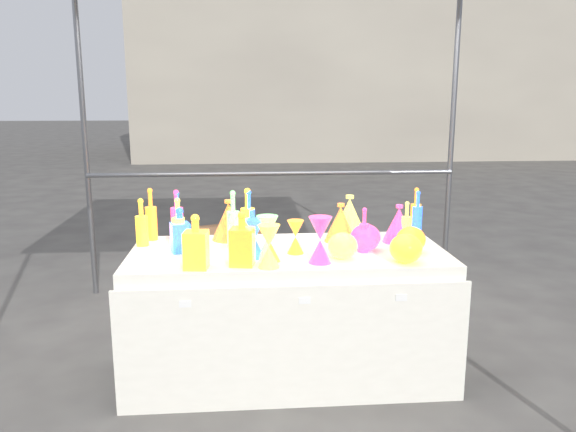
{
  "coord_description": "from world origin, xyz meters",
  "views": [
    {
      "loc": [
        -0.25,
        -3.11,
        1.6
      ],
      "look_at": [
        0.0,
        0.0,
        0.95
      ],
      "focal_mm": 35.0,
      "sensor_mm": 36.0,
      "label": 1
    }
  ],
  "objects": [
    {
      "name": "bottle_4",
      "position": [
        -0.62,
        0.02,
        0.91
      ],
      "size": [
        0.08,
        0.08,
        0.31
      ],
      "primitive_type": null,
      "rotation": [
        0.0,
        0.0,
        0.08
      ],
      "color": "#116670",
      "rests_on": "display_table"
    },
    {
      "name": "hourglass_4",
      "position": [
        -0.11,
        -0.22,
        0.85
      ],
      "size": [
        0.11,
        0.11,
        0.2
      ],
      "primitive_type": null,
      "rotation": [
        0.0,
        0.0,
        0.08
      ],
      "color": "red",
      "rests_on": "display_table"
    },
    {
      "name": "bottle_10",
      "position": [
        0.42,
        -0.08,
        0.88
      ],
      "size": [
        0.06,
        0.06,
        0.26
      ],
      "primitive_type": null,
      "rotation": [
        0.0,
        0.0,
        -0.05
      ],
      "color": "#1A479B",
      "rests_on": "display_table"
    },
    {
      "name": "bottle_0",
      "position": [
        -0.85,
        0.17,
        0.89
      ],
      "size": [
        0.08,
        0.08,
        0.28
      ],
      "primitive_type": null,
      "rotation": [
        0.0,
        0.0,
        0.07
      ],
      "color": "red",
      "rests_on": "display_table"
    },
    {
      "name": "globe_2",
      "position": [
        0.69,
        -0.11,
        0.82
      ],
      "size": [
        0.19,
        0.19,
        0.13
      ],
      "primitive_type": null,
      "rotation": [
        0.0,
        0.0,
        -0.12
      ],
      "color": "gold",
      "rests_on": "display_table"
    },
    {
      "name": "lampshade_2",
      "position": [
        0.68,
        0.14,
        0.86
      ],
      "size": [
        0.25,
        0.25,
        0.23
      ],
      "primitive_type": null,
      "rotation": [
        0.0,
        0.0,
        0.34
      ],
      "color": "#1A479B",
      "rests_on": "display_table"
    },
    {
      "name": "cardboard_box_closed",
      "position": [
        -0.35,
        1.95,
        0.22
      ],
      "size": [
        0.72,
        0.63,
        0.44
      ],
      "primitive_type": "cube",
      "rotation": [
        0.0,
        0.0,
        0.39
      ],
      "color": "#9E6B47",
      "rests_on": "ground"
    },
    {
      "name": "bottle_8",
      "position": [
        0.86,
        0.33,
        0.89
      ],
      "size": [
        0.08,
        0.08,
        0.28
      ],
      "primitive_type": null,
      "rotation": [
        0.0,
        0.0,
        -0.34
      ],
      "color": "#198C4D",
      "rests_on": "display_table"
    },
    {
      "name": "globe_3",
      "position": [
        0.44,
        -0.05,
        0.82
      ],
      "size": [
        0.18,
        0.18,
        0.14
      ],
      "primitive_type": null,
      "rotation": [
        0.0,
        0.0,
        -0.03
      ],
      "color": "#1A479B",
      "rests_on": "display_table"
    },
    {
      "name": "hourglass_5",
      "position": [
        -0.19,
        -0.15,
        0.86
      ],
      "size": [
        0.13,
        0.13,
        0.22
      ],
      "primitive_type": null,
      "rotation": [
        0.0,
        0.0,
        0.28
      ],
      "color": "#198C4D",
      "rests_on": "display_table"
    },
    {
      "name": "decanter_1",
      "position": [
        -0.26,
        -0.28,
        0.89
      ],
      "size": [
        0.14,
        0.14,
        0.29
      ],
      "primitive_type": null,
      "rotation": [
        0.0,
        0.0,
        -0.17
      ],
      "color": "gold",
      "rests_on": "display_table"
    },
    {
      "name": "bottle_3",
      "position": [
        -0.66,
        0.35,
        0.9
      ],
      "size": [
        0.1,
        0.1,
        0.3
      ],
      "primitive_type": null,
      "rotation": [
        0.0,
        0.0,
        -0.3
      ],
      "color": "#1A479B",
      "rests_on": "display_table"
    },
    {
      "name": "decanter_2",
      "position": [
        -0.61,
        0.01,
        0.88
      ],
      "size": [
        0.13,
        0.13,
        0.26
      ],
      "primitive_type": null,
      "rotation": [
        0.0,
        0.0,
        0.29
      ],
      "color": "#198C4D",
      "rests_on": "display_table"
    },
    {
      "name": "bottle_7",
      "position": [
        -0.22,
        0.2,
        0.91
      ],
      "size": [
        0.1,
        0.1,
        0.32
      ],
      "primitive_type": null,
      "rotation": [
        0.0,
        0.0,
        0.39
      ],
      "color": "#198C4D",
      "rests_on": "display_table"
    },
    {
      "name": "hourglass_1",
      "position": [
        0.15,
        -0.27,
        0.87
      ],
      "size": [
        0.16,
        0.16,
        0.25
      ],
      "primitive_type": null,
      "rotation": [
        0.0,
        0.0,
        0.41
      ],
      "color": "#1A479B",
      "rests_on": "display_table"
    },
    {
      "name": "lampshade_3",
      "position": [
        0.41,
        0.28,
        0.88
      ],
      "size": [
        0.27,
        0.27,
        0.27
      ],
      "primitive_type": null,
      "rotation": [
        0.0,
        0.0,
        -0.23
      ],
      "color": "#116670",
      "rests_on": "display_table"
    },
    {
      "name": "hourglass_0",
      "position": [
        0.04,
        -0.07,
        0.84
      ],
      "size": [
        0.12,
        0.12,
        0.19
      ],
      "primitive_type": null,
      "rotation": [
        0.0,
        0.0,
        -0.25
      ],
      "color": "gold",
      "rests_on": "display_table"
    },
    {
      "name": "decanter_0",
      "position": [
        -0.5,
        -0.31,
        0.89
      ],
      "size": [
        0.13,
        0.13,
        0.28
      ],
      "primitive_type": null,
      "rotation": [
        0.0,
        0.0,
        -0.12
      ],
      "color": "red",
      "rests_on": "display_table"
    },
    {
      "name": "hourglass_2",
      "position": [
        -0.13,
        -0.33,
        0.86
      ],
      "size": [
        0.15,
        0.15,
        0.22
      ],
      "primitive_type": null,
      "rotation": [
        0.0,
        0.0,
        -0.37
      ],
      "color": "#116670",
      "rests_on": "display_table"
    },
    {
      "name": "lampshade_1",
      "position": [
        0.33,
        0.18,
        0.87
      ],
      "size": [
        0.26,
        0.26,
        0.23
      ],
      "primitive_type": null,
      "rotation": [
        0.0,
        0.0,
        0.37
      ],
      "color": "yellow",
      "rests_on": "display_table"
    },
    {
      "name": "bottle_6",
      "position": [
        -0.23,
        0.21,
        0.92
      ],
      "size": [
        0.1,
        0.1,
        0.33
      ],
      "primitive_type": null,
      "rotation": [
        0.0,
        0.0,
        0.25
      ],
      "color": "red",
      "rests_on": "display_table"
    },
    {
      "name": "bottle_11",
      "position": [
        0.72,
        0.1,
        0.88
      ],
      "size": [
        0.06,
        0.06,
        0.26
      ],
      "primitive_type": null,
      "rotation": [
        0.0,
        0.0,
        0.09
      ],
      "color": "#116670",
      "rests_on": "display_table"
    },
    {
      "name": "lampshade_0",
      "position": [
        -0.34,
        0.28,
        0.87
      ],
      "size": [
        0.23,
        0.23,
        0.25
      ],
      "primitive_type": null,
      "rotation": [
        0.0,
        0.0,
        0.12
      ],
      "color": "yellow",
      "rests_on": "display_table"
    },
    {
      "name": "ground",
      "position": [
        0.0,
        0.0,
        0.0
      ],
      "size": [
        80.0,
        80.0,
        0.0
      ],
      "primitive_type": "plane",
      "color": "slate",
      "rests_on": "ground"
    },
    {
      "name": "globe_1",
      "position": [
        0.28,
        -0.2,
        0.81
      ],
      "size": [
        0.21,
        0.21,
        0.13
      ],
      "primitive_type": null,
      "rotation": [
        0.0,
        0.0,
        0.35
      ],
      "color": "#116670",
      "rests_on": "display_table"
    },
    {
      "name": "display_table",
      "position": [
        0.0,
        -0.01,
        0.37
      ],
      "size": [
        1.84,
        0.83,
        0.75
      ],
      "color": "white",
      "rests_on": "ground"
    },
    {
      "name": "bottle_9",
      "position": [
        0.86,
        0.36,
        0.9
      ],
      "size": [
        0.09,
        0.09,
        0.3
      ],
      "primitive_type": null,
      "rotation": [
        0.0,
        0.0,
        0.41
      ],
      "color": "gold",
      "rests_on": "display_table"
    },
    {
      "name": "bottle_2",
      "position": [
        -0.82,
        0.31,
        0.91
      ],
      "size": [
        0.09,
        0.09,
        0.32
      ],
      "primitive_type": null,
      "rotation": [
        0.0,
        0.0,
        0.34
      ],
      "color": "gold",
      "rests_on": "display_table"
    },
    {
      "name": "cardboard_box_flat",
      "position": [
        0.47,
        2.5,
        0.03
      ],
      "size": [
        0.81,
        0.71,
        0.06
      ],
      "primitive_type": "cube",
      "rotation": [
        0.0,
        0.0,
        0.42
      ],
      "color": "#9E6B47",
      "rests_on": "ground"
    },
    {
      "name": "background_building",
      "position": [
        4.0,
        14.0,
        3.0
      ],
      "size": [
        14.0,
        6.0,
        6.0
      ],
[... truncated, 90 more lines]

